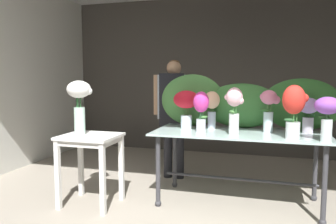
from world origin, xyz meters
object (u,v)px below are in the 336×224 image
side_table_white (90,146)px  vase_rosy_lilies (269,107)px  display_table_glass (239,143)px  florist (174,106)px  vase_lilac_snapdragons (309,111)px  vase_violet_freesia (328,112)px  vase_white_roses_tall (79,100)px  vase_blush_stock (234,107)px  vase_scarlet_roses (294,107)px  vase_peach_ranunculus (212,106)px  vase_crimson_hydrangea (187,103)px  vase_magenta_dahlias (201,108)px

side_table_white → vase_rosy_lilies: vase_rosy_lilies is taller
display_table_glass → florist: 1.23m
side_table_white → vase_lilac_snapdragons: (2.26, 0.61, 0.39)m
vase_lilac_snapdragons → vase_violet_freesia: bearing=-76.0°
vase_rosy_lilies → vase_white_roses_tall: size_ratio=0.78×
vase_blush_stock → vase_scarlet_roses: size_ratio=0.94×
vase_violet_freesia → vase_blush_stock: bearing=170.5°
vase_peach_ranunculus → vase_white_roses_tall: vase_white_roses_tall is taller
florist → vase_blush_stock: (0.91, -0.91, 0.09)m
florist → vase_blush_stock: bearing=-45.2°
vase_scarlet_roses → vase_white_roses_tall: bearing=-174.2°
vase_violet_freesia → vase_blush_stock: vase_blush_stock is taller
display_table_glass → vase_violet_freesia: size_ratio=4.42×
display_table_glass → side_table_white: display_table_glass is taller
display_table_glass → vase_lilac_snapdragons: bearing=9.2°
display_table_glass → vase_rosy_lilies: size_ratio=4.04×
vase_rosy_lilies → vase_lilac_snapdragons: (0.40, 0.05, -0.04)m
side_table_white → vase_crimson_hydrangea: bearing=30.2°
vase_rosy_lilies → vase_white_roses_tall: 2.05m
display_table_glass → florist: bearing=143.1°
florist → vase_peach_ranunculus: (0.62, -0.58, 0.07)m
vase_blush_stock → vase_white_roses_tall: size_ratio=0.84×
vase_blush_stock → florist: bearing=134.8°
vase_violet_freesia → vase_peach_ranunculus: vase_peach_ranunculus is taller
display_table_glass → vase_magenta_dahlias: vase_magenta_dahlias is taller
vase_magenta_dahlias → vase_crimson_hydrangea: (-0.21, 0.21, 0.03)m
florist → vase_violet_freesia: 2.06m
side_table_white → florist: bearing=63.6°
florist → vase_white_roses_tall: size_ratio=2.78×
florist → vase_scarlet_roses: (1.48, -0.99, 0.11)m
vase_violet_freesia → vase_white_roses_tall: (-2.49, -0.15, 0.08)m
vase_blush_stock → vase_scarlet_roses: bearing=-7.5°
vase_violet_freesia → vase_lilac_snapdragons: (-0.11, 0.46, -0.04)m
vase_scarlet_roses → vase_peach_ranunculus: bearing=154.5°
vase_crimson_hydrangea → vase_peach_ranunculus: size_ratio=1.02×
vase_rosy_lilies → vase_magenta_dahlias: bearing=-162.6°
vase_violet_freesia → vase_scarlet_roses: 0.30m
vase_magenta_dahlias → vase_white_roses_tall: bearing=-165.1°
vase_peach_ranunculus → display_table_glass: bearing=-22.4°
florist → vase_magenta_dahlias: 1.03m
vase_crimson_hydrangea → vase_violet_freesia: bearing=-15.5°
vase_rosy_lilies → vase_peach_ranunculus: vase_rosy_lilies is taller
vase_white_roses_tall → vase_scarlet_roses: bearing=5.8°
florist → vase_white_roses_tall: (-0.72, -1.21, 0.16)m
florist → vase_white_roses_tall: bearing=-120.9°
vase_blush_stock → vase_violet_freesia: bearing=-9.5°
vase_rosy_lilies → display_table_glass: bearing=-168.7°
vase_blush_stock → side_table_white: bearing=-168.8°
side_table_white → vase_magenta_dahlias: (1.16, 0.34, 0.42)m
vase_blush_stock → vase_peach_ranunculus: bearing=130.9°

